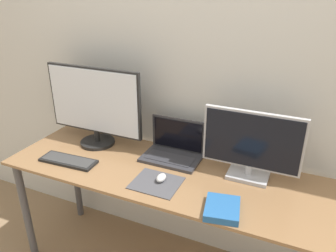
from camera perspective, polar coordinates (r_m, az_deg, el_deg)
The scene contains 9 objects.
wall_back at distance 1.99m, azimuth 3.71°, elevation 9.22°, with size 7.00×0.05×2.50m.
desk at distance 1.92m, azimuth -0.71°, elevation -10.55°, with size 1.85×0.61×0.77m.
monitor_left at distance 2.11m, azimuth -12.71°, elevation 3.50°, with size 0.65×0.22×0.51m.
monitor_right at distance 1.77m, azimuth 14.32°, elevation -3.23°, with size 0.52×0.15×0.38m.
laptop at distance 1.98m, azimuth 1.03°, elevation -3.90°, with size 0.34×0.22×0.23m.
keyboard at distance 2.03m, azimuth -16.96°, elevation -5.78°, with size 0.35×0.14×0.02m.
mousepad at distance 1.76m, azimuth -2.04°, elevation -9.88°, with size 0.25×0.22×0.00m.
mouse at distance 1.76m, azimuth -1.19°, elevation -9.00°, with size 0.05×0.07×0.04m.
book at distance 1.58m, azimuth 9.42°, elevation -14.01°, with size 0.19×0.21×0.03m.
Camera 1 is at (0.67, -1.13, 1.76)m, focal length 35.00 mm.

